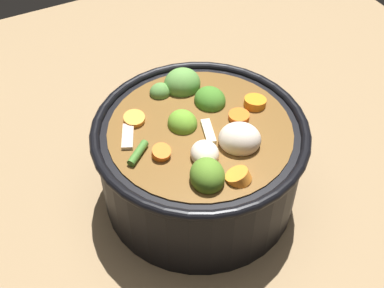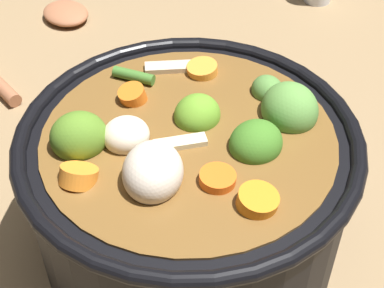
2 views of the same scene
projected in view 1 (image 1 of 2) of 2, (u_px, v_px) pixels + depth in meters
name	position (u px, v px, depth m)	size (l,w,h in m)	color
ground_plane	(199.00, 193.00, 0.67)	(1.10, 1.10, 0.00)	#8C704C
cooking_pot	(200.00, 160.00, 0.62)	(0.26, 0.26, 0.15)	black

